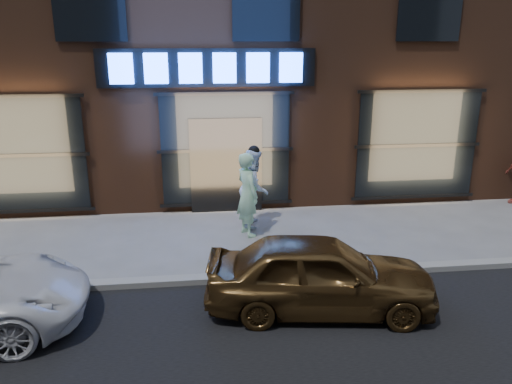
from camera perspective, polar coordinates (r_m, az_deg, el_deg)
The scene contains 6 objects.
ground at distance 9.34m, azimuth -1.83°, elevation -10.06°, with size 90.00×90.00×0.00m, color slate.
curb at distance 9.31m, azimuth -1.83°, elevation -9.73°, with size 60.00×0.25×0.12m, color gray.
storefront_building at distance 16.31m, azimuth -4.61°, elevation 20.19°, with size 30.20×8.28×10.30m.
man_bowtie at distance 11.08m, azimuth -0.98°, elevation -0.28°, with size 0.69×0.46×1.90m, color #C2FFCB.
man_cap at distance 11.70m, azimuth -0.24°, elevation 0.51°, with size 0.89×0.70×1.84m, color white.
gold_sedan at distance 8.23m, azimuth 7.34°, elevation -9.28°, with size 1.48×3.69×1.26m, color brown.
Camera 1 is at (-0.68, -8.28, 4.27)m, focal length 35.00 mm.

